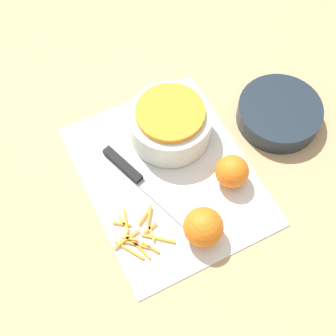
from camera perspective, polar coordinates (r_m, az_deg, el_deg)
The scene contains 8 objects.
ground_plane at distance 1.06m, azimuth -0.00°, elevation -0.93°, with size 4.00×4.00×0.00m, color tan.
cutting_board at distance 1.05m, azimuth -0.00°, elevation -0.85°, with size 0.45×0.36×0.01m.
bowl_speckled at distance 1.07m, azimuth 0.26°, elevation 5.54°, with size 0.19×0.19×0.09m.
bowl_dark at distance 1.14m, azimuth 13.37°, elevation 6.51°, with size 0.20×0.20×0.05m.
knife at distance 1.05m, azimuth -4.51°, elevation -0.55°, with size 0.26×0.10×0.02m.
orange_left at distance 1.02m, azimuth 7.81°, elevation -0.43°, with size 0.07×0.07×0.07m.
orange_right at distance 0.96m, azimuth 4.59°, elevation -7.06°, with size 0.08×0.08×0.08m.
peel_pile at distance 0.99m, azimuth -3.68°, elevation -8.08°, with size 0.13×0.12×0.01m.
Camera 1 is at (0.43, -0.22, 0.94)m, focal length 50.00 mm.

